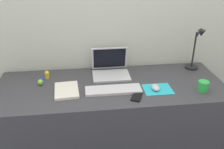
# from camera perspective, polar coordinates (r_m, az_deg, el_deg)

# --- Properties ---
(back_wall) EXTENTS (2.96, 0.05, 1.45)m
(back_wall) POSITION_cam_1_polar(r_m,az_deg,el_deg) (2.23, -1.34, 1.76)
(back_wall) COLOR beige
(back_wall) RESTS_ON ground_plane
(desk) EXTENTS (1.76, 0.66, 0.74)m
(desk) POSITION_cam_1_polar(r_m,az_deg,el_deg) (2.10, -0.20, -11.35)
(desk) COLOR #38383D
(desk) RESTS_ON ground_plane
(laptop) EXTENTS (0.30, 0.25, 0.21)m
(laptop) POSITION_cam_1_polar(r_m,az_deg,el_deg) (2.05, -0.37, 1.57)
(laptop) COLOR silver
(laptop) RESTS_ON desk
(keyboard) EXTENTS (0.41, 0.13, 0.02)m
(keyboard) POSITION_cam_1_polar(r_m,az_deg,el_deg) (1.81, 0.31, -3.59)
(keyboard) COLOR silver
(keyboard) RESTS_ON desk
(mousepad) EXTENTS (0.21, 0.17, 0.00)m
(mousepad) POSITION_cam_1_polar(r_m,az_deg,el_deg) (1.87, 10.49, -3.36)
(mousepad) COLOR #28B7CC
(mousepad) RESTS_ON desk
(mouse) EXTENTS (0.06, 0.10, 0.03)m
(mouse) POSITION_cam_1_polar(r_m,az_deg,el_deg) (1.85, 10.02, -2.94)
(mouse) COLOR silver
(mouse) RESTS_ON mousepad
(cell_phone) EXTENTS (0.11, 0.14, 0.01)m
(cell_phone) POSITION_cam_1_polar(r_m,az_deg,el_deg) (1.75, 5.77, -5.05)
(cell_phone) COLOR black
(cell_phone) RESTS_ON desk
(desk_lamp) EXTENTS (0.11, 0.17, 0.38)m
(desk_lamp) POSITION_cam_1_polar(r_m,az_deg,el_deg) (2.19, 18.79, 5.21)
(desk_lamp) COLOR black
(desk_lamp) RESTS_ON desk
(notebook_pad) EXTENTS (0.19, 0.25, 0.02)m
(notebook_pad) POSITION_cam_1_polar(r_m,az_deg,el_deg) (1.83, -10.45, -3.62)
(notebook_pad) COLOR silver
(notebook_pad) RESTS_ON desk
(coffee_mug) EXTENTS (0.08, 0.08, 0.08)m
(coffee_mug) POSITION_cam_1_polar(r_m,az_deg,el_deg) (1.92, 20.31, -2.51)
(coffee_mug) COLOR green
(coffee_mug) RESTS_ON desk
(toy_figurine_lime) EXTENTS (0.04, 0.04, 0.04)m
(toy_figurine_lime) POSITION_cam_1_polar(r_m,az_deg,el_deg) (1.97, -16.25, -1.72)
(toy_figurine_lime) COLOR #8CDB33
(toy_figurine_lime) RESTS_ON desk
(toy_figurine_blue) EXTENTS (0.05, 0.05, 0.05)m
(toy_figurine_blue) POSITION_cam_1_polar(r_m,az_deg,el_deg) (2.00, -16.06, -1.03)
(toy_figurine_blue) COLOR blue
(toy_figurine_blue) RESTS_ON desk
(toy_figurine_yellow) EXTENTS (0.04, 0.04, 0.07)m
(toy_figurine_yellow) POSITION_cam_1_polar(r_m,az_deg,el_deg) (2.05, -14.77, 0.02)
(toy_figurine_yellow) COLOR yellow
(toy_figurine_yellow) RESTS_ON desk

